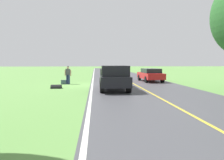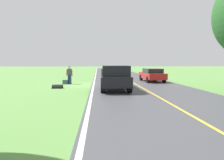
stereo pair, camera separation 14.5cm
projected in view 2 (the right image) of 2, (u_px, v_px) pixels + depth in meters
The scene contains 9 objects.
ground_plane at pixel (85, 85), 18.30m from camera, with size 200.00×200.00×0.00m, color #609347.
road_surface at pixel (137, 85), 18.63m from camera, with size 8.32×120.00×0.00m, color #47474C.
lane_edge_line at pixel (94, 85), 18.35m from camera, with size 0.16×117.60×0.00m, color silver.
lane_centre_line at pixel (137, 85), 18.63m from camera, with size 0.14×117.60×0.00m, color gold.
hitchhiker_walking at pixel (70, 74), 19.26m from camera, with size 0.62×0.53×1.75m.
suitcase_carried at pixel (65, 82), 19.24m from camera, with size 0.20×0.46×0.41m, color #384C56.
pickup_truck_passing at pixel (115, 77), 15.07m from camera, with size 2.16×5.43×1.82m.
sedan_near_oncoming at pixel (152, 75), 21.93m from camera, with size 2.06×4.47×1.41m.
drainage_culvert at pixel (58, 88), 16.11m from camera, with size 0.60×0.60×0.80m, color black.
Camera 2 is at (-1.21, 18.32, 2.01)m, focal length 32.51 mm.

